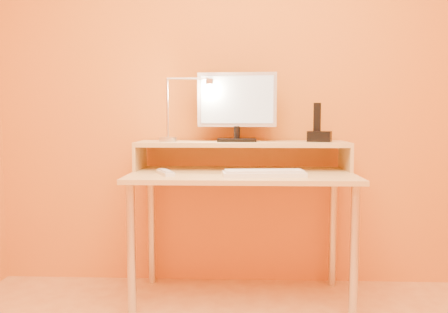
{
  "coord_description": "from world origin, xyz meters",
  "views": [
    {
      "loc": [
        -0.01,
        -1.19,
        1.03
      ],
      "look_at": [
        -0.09,
        1.13,
        0.81
      ],
      "focal_mm": 35.37,
      "sensor_mm": 36.0,
      "label": 1
    }
  ],
  "objects_px": {
    "monitor_panel": "(237,100)",
    "phone_dock": "(320,136)",
    "keyboard": "(264,174)",
    "remote_control": "(166,173)",
    "lamp_base": "(168,139)",
    "mouse": "(298,172)"
  },
  "relations": [
    {
      "from": "monitor_panel",
      "to": "phone_dock",
      "type": "distance_m",
      "value": 0.51
    },
    {
      "from": "keyboard",
      "to": "remote_control",
      "type": "relative_size",
      "value": 2.2
    },
    {
      "from": "keyboard",
      "to": "phone_dock",
      "type": "bearing_deg",
      "value": 35.82
    },
    {
      "from": "lamp_base",
      "to": "keyboard",
      "type": "distance_m",
      "value": 0.62
    },
    {
      "from": "phone_dock",
      "to": "monitor_panel",
      "type": "bearing_deg",
      "value": -164.26
    },
    {
      "from": "mouse",
      "to": "remote_control",
      "type": "height_order",
      "value": "mouse"
    },
    {
      "from": "lamp_base",
      "to": "mouse",
      "type": "relative_size",
      "value": 0.88
    },
    {
      "from": "phone_dock",
      "to": "keyboard",
      "type": "bearing_deg",
      "value": -121.48
    },
    {
      "from": "keyboard",
      "to": "remote_control",
      "type": "bearing_deg",
      "value": 169.35
    },
    {
      "from": "lamp_base",
      "to": "remote_control",
      "type": "height_order",
      "value": "lamp_base"
    },
    {
      "from": "lamp_base",
      "to": "keyboard",
      "type": "bearing_deg",
      "value": -26.0
    },
    {
      "from": "mouse",
      "to": "remote_control",
      "type": "relative_size",
      "value": 0.6
    },
    {
      "from": "phone_dock",
      "to": "remote_control",
      "type": "distance_m",
      "value": 0.9
    },
    {
      "from": "monitor_panel",
      "to": "phone_dock",
      "type": "relative_size",
      "value": 3.47
    },
    {
      "from": "monitor_panel",
      "to": "keyboard",
      "type": "xyz_separation_m",
      "value": [
        0.14,
        -0.3,
        -0.39
      ]
    },
    {
      "from": "keyboard",
      "to": "mouse",
      "type": "relative_size",
      "value": 3.69
    },
    {
      "from": "lamp_base",
      "to": "remote_control",
      "type": "bearing_deg",
      "value": -84.16
    },
    {
      "from": "keyboard",
      "to": "mouse",
      "type": "height_order",
      "value": "mouse"
    },
    {
      "from": "phone_dock",
      "to": "mouse",
      "type": "relative_size",
      "value": 1.14
    },
    {
      "from": "monitor_panel",
      "to": "remote_control",
      "type": "bearing_deg",
      "value": -141.23
    },
    {
      "from": "lamp_base",
      "to": "mouse",
      "type": "height_order",
      "value": "lamp_base"
    },
    {
      "from": "lamp_base",
      "to": "keyboard",
      "type": "relative_size",
      "value": 0.24
    }
  ]
}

